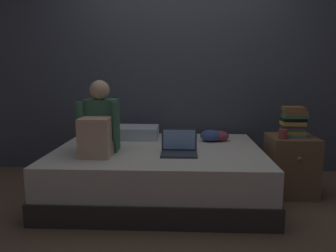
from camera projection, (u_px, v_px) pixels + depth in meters
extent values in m
plane|color=brown|center=(179.00, 207.00, 2.91)|extent=(8.00, 8.00, 0.00)
cube|color=#424751|center=(181.00, 59.00, 3.86)|extent=(5.60, 0.10, 2.70)
cube|color=#332D2B|center=(159.00, 185.00, 3.20)|extent=(2.00, 1.50, 0.19)
cube|color=beige|center=(159.00, 162.00, 3.16)|extent=(1.96, 1.46, 0.28)
cube|color=brown|center=(291.00, 165.00, 3.19)|extent=(0.44, 0.44, 0.58)
sphere|color=gray|center=(299.00, 159.00, 2.96)|extent=(0.04, 0.04, 0.04)
cube|color=#38664C|center=(102.00, 125.00, 2.99)|extent=(0.30, 0.20, 0.48)
sphere|color=tan|center=(100.00, 90.00, 2.91)|extent=(0.18, 0.18, 0.18)
cube|color=tan|center=(96.00, 137.00, 2.79)|extent=(0.26, 0.24, 0.34)
cylinder|color=#38664C|center=(80.00, 121.00, 2.85)|extent=(0.07, 0.07, 0.34)
cylinder|color=#38664C|center=(116.00, 121.00, 2.84)|extent=(0.07, 0.07, 0.34)
cube|color=#333842|center=(179.00, 154.00, 2.85)|extent=(0.32, 0.22, 0.02)
cube|color=#333842|center=(179.00, 139.00, 2.95)|extent=(0.32, 0.01, 0.20)
cube|color=#8CB2EA|center=(179.00, 140.00, 2.94)|extent=(0.29, 0.00, 0.18)
cube|color=silver|center=(133.00, 132.00, 3.58)|extent=(0.56, 0.36, 0.13)
cube|color=teal|center=(292.00, 135.00, 3.14)|extent=(0.22, 0.13, 0.02)
cube|color=gold|center=(293.00, 132.00, 3.15)|extent=(0.22, 0.15, 0.03)
cube|color=#387042|center=(292.00, 129.00, 3.15)|extent=(0.18, 0.16, 0.03)
cube|color=#703D84|center=(293.00, 126.00, 3.14)|extent=(0.19, 0.15, 0.03)
cube|color=gold|center=(293.00, 123.00, 3.11)|extent=(0.22, 0.15, 0.04)
cube|color=black|center=(293.00, 119.00, 3.13)|extent=(0.22, 0.15, 0.03)
cube|color=#387042|center=(295.00, 116.00, 3.10)|extent=(0.22, 0.15, 0.03)
cube|color=brown|center=(295.00, 113.00, 3.09)|extent=(0.21, 0.14, 0.04)
cube|color=brown|center=(293.00, 109.00, 3.10)|extent=(0.19, 0.15, 0.04)
cylinder|color=#933833|center=(283.00, 134.00, 3.03)|extent=(0.08, 0.08, 0.09)
ellipsoid|color=#3D4C8E|center=(210.00, 136.00, 3.46)|extent=(0.19, 0.16, 0.10)
ellipsoid|color=#8E3D47|center=(220.00, 136.00, 3.44)|extent=(0.20, 0.17, 0.11)
ellipsoid|color=#3D4C8E|center=(211.00, 136.00, 3.42)|extent=(0.22, 0.19, 0.12)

